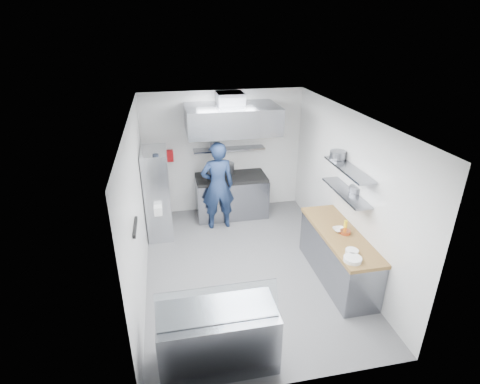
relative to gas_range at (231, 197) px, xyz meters
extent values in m
plane|color=#515154|center=(-0.10, -2.10, -0.45)|extent=(5.00, 5.00, 0.00)
plane|color=silver|center=(-0.10, -2.10, 2.35)|extent=(5.00, 5.00, 0.00)
cube|color=white|center=(-0.10, 0.40, 0.95)|extent=(3.60, 2.80, 0.02)
cube|color=white|center=(-0.10, -4.60, 0.95)|extent=(3.60, 2.80, 0.02)
cube|color=white|center=(-1.90, -2.10, 0.95)|extent=(2.80, 5.00, 0.02)
cube|color=white|center=(1.70, -2.10, 0.95)|extent=(2.80, 5.00, 0.02)
cube|color=gray|center=(0.00, 0.00, 0.00)|extent=(1.60, 0.80, 0.90)
cube|color=black|center=(0.00, 0.00, 0.48)|extent=(1.57, 0.78, 0.06)
cylinder|color=slate|center=(-0.38, 0.02, 0.61)|extent=(0.30, 0.30, 0.20)
cylinder|color=slate|center=(-0.07, 0.21, 0.63)|extent=(0.34, 0.34, 0.24)
cube|color=gray|center=(0.00, 0.24, 1.07)|extent=(1.60, 0.30, 0.04)
cylinder|color=slate|center=(-0.32, 0.20, 1.18)|extent=(0.24, 0.24, 0.18)
cube|color=gray|center=(0.00, -0.18, 1.85)|extent=(1.90, 1.15, 0.55)
cube|color=slate|center=(0.00, 0.05, 2.23)|extent=(0.55, 0.55, 0.24)
cube|color=#B50E13|center=(-1.35, 0.34, 0.97)|extent=(0.22, 0.10, 0.26)
imported|color=#182849|center=(-0.38, -0.50, 0.52)|extent=(0.73, 0.50, 1.93)
cube|color=silver|center=(-1.63, -0.53, 0.48)|extent=(0.50, 0.90, 1.85)
cube|color=white|center=(-1.63, -1.05, 0.35)|extent=(0.15, 0.19, 0.17)
cube|color=yellow|center=(-1.63, -0.77, 0.85)|extent=(0.13, 0.16, 0.15)
cylinder|color=black|center=(-1.58, -0.91, 1.35)|extent=(0.11, 0.11, 0.18)
cube|color=black|center=(-1.88, -3.00, 1.10)|extent=(0.04, 0.55, 0.05)
cube|color=gray|center=(1.38, -2.70, -0.03)|extent=(0.62, 2.00, 0.84)
cube|color=brown|center=(1.38, -2.70, 0.42)|extent=(0.65, 2.04, 0.06)
cylinder|color=white|center=(1.20, -3.49, 0.48)|extent=(0.27, 0.27, 0.06)
cylinder|color=white|center=(1.28, -3.30, 0.48)|extent=(0.20, 0.20, 0.06)
cylinder|color=#D5653C|center=(1.44, -2.74, 0.48)|extent=(0.17, 0.17, 0.06)
cylinder|color=yellow|center=(1.49, -2.62, 0.54)|extent=(0.06, 0.06, 0.18)
imported|color=white|center=(1.38, -2.64, 0.47)|extent=(0.20, 0.20, 0.05)
cube|color=gray|center=(1.54, -2.40, 1.05)|extent=(0.30, 1.30, 0.04)
cube|color=gray|center=(1.54, -2.40, 1.47)|extent=(0.30, 1.30, 0.04)
cylinder|color=slate|center=(1.71, -2.45, 1.12)|extent=(0.24, 0.24, 0.10)
cylinder|color=slate|center=(1.55, -1.93, 1.56)|extent=(0.28, 0.28, 0.14)
cube|color=gray|center=(-0.91, -4.10, -0.03)|extent=(1.50, 0.70, 0.85)
cube|color=silver|center=(-0.91, -4.22, 0.62)|extent=(1.47, 0.19, 0.42)
camera|label=1|loc=(-1.34, -7.68, 3.67)|focal=28.00mm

